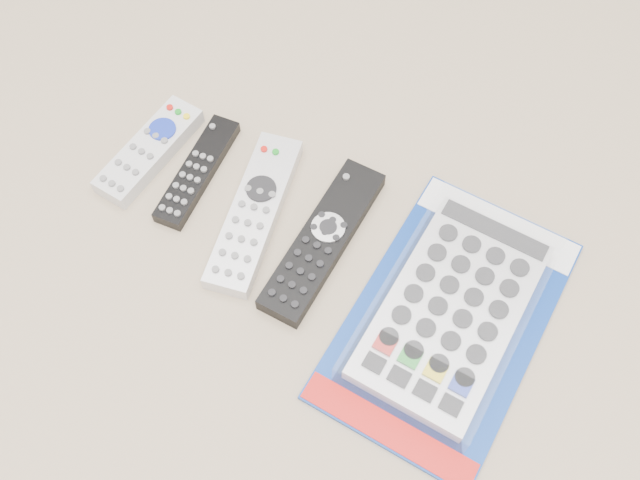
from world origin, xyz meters
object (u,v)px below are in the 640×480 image
at_px(remote_silver_dvd, 255,212).
at_px(remote_large_black, 323,240).
at_px(remote_small_grey, 149,151).
at_px(jumbo_remote_packaged, 452,310).
at_px(remote_slim_black, 197,171).

relative_size(remote_silver_dvd, remote_large_black, 0.99).
height_order(remote_small_grey, jumbo_remote_packaged, jumbo_remote_packaged).
distance_m(remote_small_grey, remote_slim_black, 0.07).
distance_m(remote_silver_dvd, jumbo_remote_packaged, 0.27).
bearing_deg(remote_slim_black, remote_large_black, -9.51).
xyz_separation_m(remote_silver_dvd, remote_large_black, (0.09, -0.00, -0.00)).
bearing_deg(remote_small_grey, jumbo_remote_packaged, 1.08).
xyz_separation_m(remote_small_grey, remote_large_black, (0.26, -0.03, -0.00)).
bearing_deg(remote_small_grey, remote_large_black, 1.97).
bearing_deg(remote_silver_dvd, jumbo_remote_packaged, -13.76).
relative_size(remote_small_grey, jumbo_remote_packaged, 0.49).
xyz_separation_m(remote_small_grey, remote_silver_dvd, (0.17, -0.03, -0.00)).
relative_size(remote_slim_black, remote_silver_dvd, 0.74).
relative_size(remote_small_grey, remote_silver_dvd, 0.76).
xyz_separation_m(remote_small_grey, remote_slim_black, (0.07, -0.00, -0.00)).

